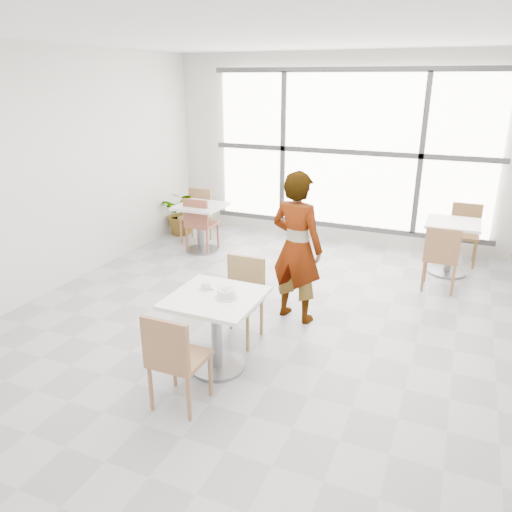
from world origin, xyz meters
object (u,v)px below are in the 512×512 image
at_px(person, 297,248).
at_px(bg_chair_right_far, 464,229).
at_px(oatmeal_bowl, 226,293).
at_px(plant_left, 183,213).
at_px(chair_far, 242,293).
at_px(bg_table_right, 451,240).
at_px(bg_table_left, 201,221).
at_px(main_table, 216,319).
at_px(bg_chair_left_near, 199,221).
at_px(bg_chair_right_near, 441,254).
at_px(coffee_cup, 205,286).
at_px(chair_near, 174,356).
at_px(bg_chair_left_far, 198,211).

bearing_deg(person, bg_chair_right_far, -108.55).
relative_size(person, bg_chair_right_far, 1.96).
height_order(oatmeal_bowl, plant_left, oatmeal_bowl).
height_order(chair_far, bg_table_right, chair_far).
bearing_deg(bg_table_left, main_table, -58.41).
xyz_separation_m(person, bg_table_right, (1.54, 2.14, -0.36)).
relative_size(bg_chair_left_near, bg_chair_right_near, 1.00).
bearing_deg(bg_chair_right_near, coffee_cup, 53.39).
relative_size(main_table, person, 0.47).
relative_size(bg_chair_left_near, plant_left, 1.11).
bearing_deg(chair_near, coffee_cup, -80.99).
height_order(oatmeal_bowl, bg_table_right, oatmeal_bowl).
bearing_deg(bg_chair_right_far, bg_table_left, -163.75).
bearing_deg(bg_chair_left_far, bg_chair_left_near, -57.70).
relative_size(chair_near, bg_table_left, 1.16).
bearing_deg(plant_left, bg_chair_left_far, -24.11).
xyz_separation_m(chair_near, bg_chair_left_near, (-1.74, 3.51, 0.00)).
bearing_deg(oatmeal_bowl, bg_table_left, 123.16).
relative_size(chair_far, person, 0.51).
bearing_deg(coffee_cup, bg_chair_left_near, 120.61).
bearing_deg(oatmeal_bowl, plant_left, 126.57).
height_order(coffee_cup, bg_table_right, coffee_cup).
xyz_separation_m(main_table, chair_near, (-0.03, -0.67, -0.02)).
xyz_separation_m(bg_chair_left_near, bg_chair_left_far, (-0.32, 0.51, 0.00)).
relative_size(coffee_cup, bg_chair_left_near, 0.18).
height_order(chair_near, bg_chair_left_far, same).
xyz_separation_m(bg_table_left, bg_table_right, (3.65, 0.53, 0.00)).
distance_m(chair_far, plant_left, 3.79).
distance_m(oatmeal_bowl, bg_chair_left_far, 4.01).
bearing_deg(coffee_cup, bg_chair_left_far, 120.88).
distance_m(chair_near, bg_table_left, 3.97).
bearing_deg(coffee_cup, plant_left, 124.43).
height_order(person, bg_table_left, person).
relative_size(bg_table_left, plant_left, 0.96).
xyz_separation_m(chair_near, coffee_cup, (-0.12, 0.77, 0.28)).
relative_size(person, bg_chair_left_far, 1.96).
distance_m(main_table, chair_far, 0.66).
height_order(main_table, coffee_cup, coffee_cup).
relative_size(bg_chair_right_near, bg_chair_right_far, 1.00).
bearing_deg(bg_chair_left_near, main_table, 122.04).
relative_size(oatmeal_bowl, person, 0.12).
bearing_deg(oatmeal_bowl, bg_chair_right_far, 64.23).
bearing_deg(bg_table_left, chair_far, -52.14).
distance_m(person, bg_chair_right_far, 3.22).
distance_m(bg_table_right, bg_chair_left_far, 3.97).
relative_size(bg_table_right, plant_left, 0.96).
xyz_separation_m(chair_far, bg_chair_right_near, (1.83, 2.06, 0.00)).
height_order(chair_far, plant_left, chair_far).
bearing_deg(bg_table_left, bg_chair_right_near, -2.81).
xyz_separation_m(bg_table_right, bg_chair_right_near, (-0.08, -0.71, 0.01)).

